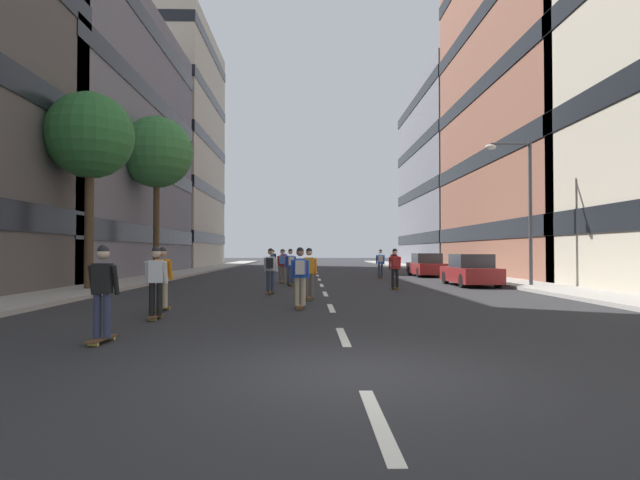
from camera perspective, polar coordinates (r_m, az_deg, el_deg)
ground_plane at (r=36.62m, az=-0.31°, el=-3.84°), size 177.14×177.14×0.00m
sidewalk_left at (r=41.29m, az=-14.01°, el=-3.41°), size 2.70×81.19×0.14m
sidewalk_right at (r=41.62m, az=13.07°, el=-3.40°), size 2.70×81.19×0.14m
lane_markings at (r=37.60m, az=-0.34°, el=-3.76°), size 0.16×67.20×0.01m
building_left_mid at (r=40.01m, az=-29.55°, el=9.86°), size 16.62×22.92×18.33m
building_left_far at (r=59.75m, az=-19.79°, el=9.53°), size 16.62×17.41×25.31m
building_right_mid at (r=41.37m, az=28.46°, el=13.97°), size 16.62×20.90×24.64m
building_right_far at (r=59.76m, az=18.29°, el=6.88°), size 16.62×20.51×19.89m
parked_car_near at (r=25.82m, az=16.29°, el=-3.33°), size 1.82×4.40×1.52m
parked_car_mid at (r=34.67m, az=11.67°, el=-2.80°), size 1.82×4.40×1.52m
street_tree_near at (r=23.71m, az=-24.09°, el=10.38°), size 3.54×3.54×8.08m
street_tree_mid at (r=32.66m, az=-17.60°, el=9.16°), size 4.24×4.24×9.55m
streetlamp_right at (r=25.17m, az=21.46°, el=4.49°), size 2.13×0.30×6.50m
skater_0 at (r=10.17m, az=-22.91°, el=-4.98°), size 0.55×0.91×1.78m
skater_1 at (r=13.23m, az=-17.69°, el=-4.13°), size 0.54×0.91×1.78m
skater_2 at (r=14.94m, az=-2.21°, el=-3.73°), size 0.53×0.90×1.78m
skater_3 at (r=47.04m, az=-5.20°, el=-2.02°), size 0.56×0.92×1.78m
skater_4 at (r=22.57m, az=8.30°, el=-2.87°), size 0.53×0.90×1.78m
skater_5 at (r=24.64m, az=-3.27°, el=-2.74°), size 0.57×0.92×1.78m
skater_6 at (r=42.11m, az=-4.02°, el=-2.15°), size 0.55×0.91×1.78m
skater_7 at (r=26.95m, az=-4.18°, el=-2.61°), size 0.54×0.91×1.78m
skater_8 at (r=39.63m, az=8.19°, el=-2.16°), size 0.55×0.91×1.78m
skater_9 at (r=15.00m, az=-17.08°, el=-3.67°), size 0.56×0.92×1.78m
skater_10 at (r=20.16m, az=-5.50°, el=-3.08°), size 0.55×0.92×1.78m
skater_11 at (r=31.83m, az=6.70°, el=-2.39°), size 0.54×0.91×1.78m
skater_12 at (r=17.72m, az=-1.21°, el=-3.43°), size 0.54×0.91×1.78m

